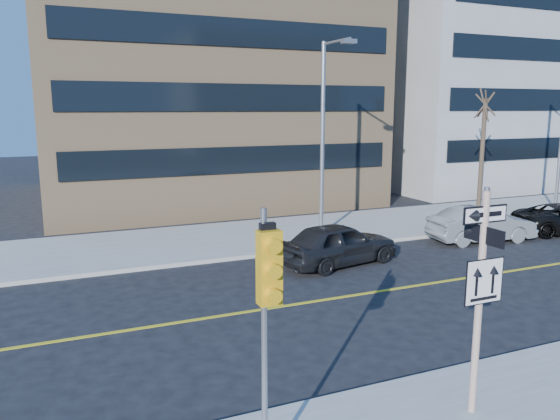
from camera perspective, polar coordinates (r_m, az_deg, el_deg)
name	(u,v)px	position (r m, az deg, el deg)	size (l,w,h in m)	color
ground	(391,360)	(12.78, 11.48, -15.12)	(120.00, 120.00, 0.00)	black
far_sidewalk	(539,208)	(33.13, 25.45, 0.15)	(66.00, 6.00, 0.15)	gray
sign_pole	(480,289)	(10.08, 20.21, -7.79)	(0.92, 0.92, 4.06)	white
traffic_signal	(268,289)	(7.66, -1.24, -8.27)	(0.32, 0.45, 4.00)	gray
parked_car_a	(338,244)	(19.49, 6.11, -3.51)	(4.51, 1.81, 1.54)	black
parked_car_b	(482,225)	(24.20, 20.33, -1.43)	(4.43, 1.54, 1.46)	gray
streetlight_a	(325,126)	(22.82, 4.76, 8.70)	(0.55, 2.25, 8.00)	gray
street_tree_west	(485,108)	(28.57, 20.65, 9.99)	(1.80, 1.80, 6.35)	#382B21
building_brick	(190,51)	(35.64, -9.42, 16.11)	(18.00, 18.00, 18.00)	tan
building_grey_mid	(476,81)	(45.41, 19.78, 12.53)	(20.00, 16.00, 15.00)	gray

